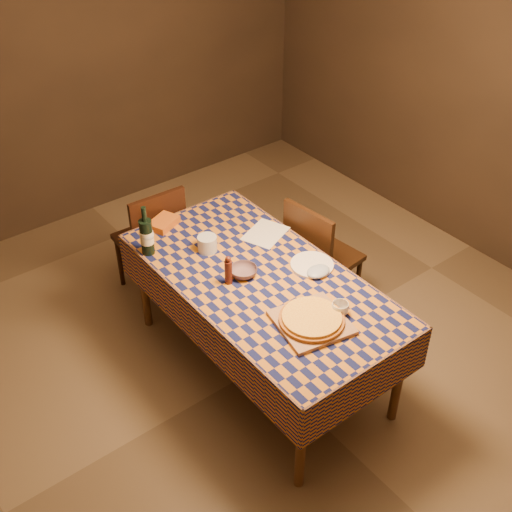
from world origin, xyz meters
The scene contains 16 objects.
room centered at (0.00, 0.00, 1.35)m, with size 5.00×5.10×2.70m.
dining_table centered at (0.00, 0.00, 0.69)m, with size 0.94×1.84×0.77m.
cutting_board centered at (-0.03, -0.49, 0.78)m, with size 0.37×0.37×0.02m, color #996B48.
pizza centered at (-0.03, -0.49, 0.81)m, with size 0.48×0.48×0.04m.
pepper_mill centered at (-0.18, 0.08, 0.86)m, with size 0.05×0.05×0.19m.
bowl centered at (-0.07, 0.08, 0.80)m, with size 0.17×0.17×0.05m, color #654C54.
wine_glass centered at (-0.41, 0.63, 0.90)m, with size 0.09×0.09×0.18m.
wine_bottle centered at (-0.41, 0.63, 0.90)m, with size 0.11×0.11×0.34m.
deli_tub centered at (-0.10, 0.42, 0.82)m, with size 0.12×0.12×0.10m, color silver.
takeout_container centered at (-0.18, 0.83, 0.79)m, with size 0.20×0.14×0.05m, color #B95918.
white_plate centered at (0.32, -0.10, 0.78)m, with size 0.27×0.27×0.02m, color white.
tumbler centered at (0.14, -0.53, 0.81)m, with size 0.10×0.10×0.08m, color white.
flour_patch centered at (0.31, 0.34, 0.77)m, with size 0.29×0.22×0.00m, color silver.
flour_bag centered at (0.29, -0.19, 0.79)m, with size 0.16×0.12×0.05m, color #A0B2CD.
chair_far centered at (-0.14, 1.08, 0.52)m, with size 0.43×0.44×0.93m.
chair_right centered at (0.66, 0.20, 0.52)m, with size 0.47×0.46×0.93m.
Camera 1 is at (-1.86, -2.35, 3.18)m, focal length 45.00 mm.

